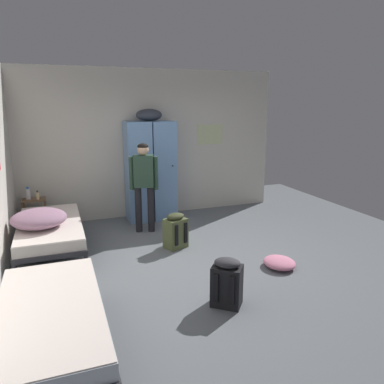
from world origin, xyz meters
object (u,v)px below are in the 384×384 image
(bed_left_rear, at_px, (50,229))
(backpack_olive, at_px, (175,231))
(person_traveler, at_px, (144,179))
(lotion_bottle, at_px, (38,195))
(shelf_unit, at_px, (35,212))
(backpack_black, at_px, (227,283))
(locker_bank, at_px, (150,169))
(clothes_pile_pink, at_px, (279,263))
(bed_left_front, at_px, (50,317))
(water_bottle, at_px, (28,194))
(bedding_heap, at_px, (39,218))

(bed_left_rear, bearing_deg, backpack_olive, -13.17)
(person_traveler, xyz_separation_m, backpack_olive, (0.26, -0.87, -0.66))
(lotion_bottle, bearing_deg, shelf_unit, 150.26)
(lotion_bottle, relative_size, backpack_olive, 0.28)
(lotion_bottle, xyz_separation_m, backpack_black, (1.99, -3.32, -0.38))
(locker_bank, height_order, backpack_olive, locker_bank)
(backpack_olive, xyz_separation_m, clothes_pile_pink, (1.11, -1.18, -0.20))
(bed_left_front, xyz_separation_m, person_traveler, (1.52, 2.91, 0.54))
(shelf_unit, height_order, water_bottle, water_bottle)
(bed_left_rear, height_order, backpack_black, backpack_black)
(locker_bank, relative_size, backpack_olive, 3.76)
(bed_left_front, distance_m, person_traveler, 3.33)
(bed_left_rear, relative_size, backpack_olive, 3.45)
(bed_left_front, relative_size, bedding_heap, 2.56)
(bedding_heap, xyz_separation_m, backpack_olive, (1.91, -0.21, -0.36))
(bed_left_rear, bearing_deg, shelf_unit, 102.26)
(shelf_unit, xyz_separation_m, bed_left_rear, (0.25, -1.15, 0.04))
(shelf_unit, relative_size, backpack_black, 1.04)
(locker_bank, bearing_deg, water_bottle, 179.34)
(water_bottle, xyz_separation_m, clothes_pile_pink, (3.22, -2.76, -0.60))
(locker_bank, relative_size, bed_left_front, 1.09)
(water_bottle, height_order, backpack_black, water_bottle)
(bedding_heap, bearing_deg, clothes_pile_pink, -24.62)
(person_traveler, distance_m, backpack_olive, 1.13)
(shelf_unit, xyz_separation_m, clothes_pile_pink, (3.14, -2.74, -0.28))
(lotion_bottle, distance_m, backpack_olive, 2.52)
(person_traveler, distance_m, clothes_pile_pink, 2.61)
(lotion_bottle, bearing_deg, backpack_olive, -37.84)
(bed_left_front, height_order, bedding_heap, bedding_heap)
(clothes_pile_pink, bearing_deg, backpack_olive, 133.25)
(bed_left_rear, xyz_separation_m, bedding_heap, (-0.13, -0.21, 0.23))
(backpack_olive, bearing_deg, lotion_bottle, 142.16)
(person_traveler, height_order, backpack_black, person_traveler)
(shelf_unit, xyz_separation_m, person_traveler, (1.77, -0.70, 0.58))
(locker_bank, distance_m, bedding_heap, 2.39)
(lotion_bottle, xyz_separation_m, clothes_pile_pink, (3.07, -2.70, -0.57))
(person_traveler, height_order, water_bottle, person_traveler)
(shelf_unit, bearing_deg, lotion_bottle, -29.74)
(shelf_unit, relative_size, backpack_olive, 1.04)
(lotion_bottle, bearing_deg, bedding_heap, -87.70)
(shelf_unit, distance_m, bedding_heap, 1.39)
(locker_bank, distance_m, person_traveler, 0.75)
(water_bottle, relative_size, backpack_olive, 0.39)
(shelf_unit, relative_size, clothes_pile_pink, 1.22)
(bedding_heap, distance_m, lotion_bottle, 1.32)
(lotion_bottle, bearing_deg, bed_left_front, -87.11)
(bed_left_front, relative_size, backpack_black, 3.45)
(person_traveler, bearing_deg, bed_left_front, -117.63)
(bedding_heap, distance_m, backpack_olive, 1.96)
(bed_left_front, bearing_deg, bed_left_rear, 90.00)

